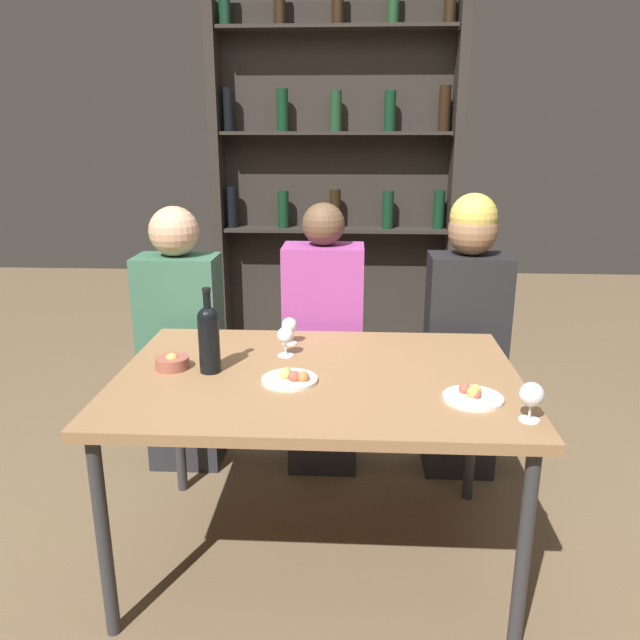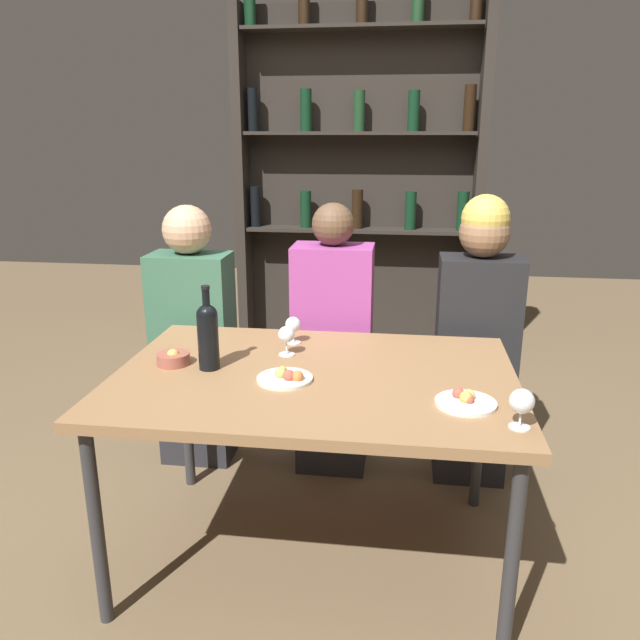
% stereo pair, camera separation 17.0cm
% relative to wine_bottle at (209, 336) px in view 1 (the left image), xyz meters
% --- Properties ---
extents(ground_plane, '(10.00, 10.00, 0.00)m').
position_rel_wine_bottle_xyz_m(ground_plane, '(0.37, -0.00, -0.86)').
color(ground_plane, brown).
extents(dining_table, '(1.38, 0.95, 0.73)m').
position_rel_wine_bottle_xyz_m(dining_table, '(0.37, -0.00, -0.19)').
color(dining_table, olive).
rests_on(dining_table, ground_plane).
extents(wine_rack_wall, '(1.50, 0.21, 2.37)m').
position_rel_wine_bottle_xyz_m(wine_rack_wall, '(0.37, 1.91, 0.35)').
color(wine_rack_wall, '#28231E').
rests_on(wine_rack_wall, ground_plane).
extents(wine_bottle, '(0.07, 0.07, 0.30)m').
position_rel_wine_bottle_xyz_m(wine_bottle, '(0.00, 0.00, 0.00)').
color(wine_bottle, black).
rests_on(wine_bottle, dining_table).
extents(wine_glass_0, '(0.06, 0.06, 0.11)m').
position_rel_wine_bottle_xyz_m(wine_glass_0, '(0.24, 0.17, -0.06)').
color(wine_glass_0, silver).
rests_on(wine_glass_0, dining_table).
extents(wine_glass_1, '(0.06, 0.06, 0.11)m').
position_rel_wine_bottle_xyz_m(wine_glass_1, '(0.24, 0.31, -0.06)').
color(wine_glass_1, silver).
rests_on(wine_glass_1, dining_table).
extents(wine_glass_2, '(0.07, 0.07, 0.12)m').
position_rel_wine_bottle_xyz_m(wine_glass_2, '(1.00, -0.33, -0.05)').
color(wine_glass_2, silver).
rests_on(wine_glass_2, dining_table).
extents(food_plate_0, '(0.19, 0.19, 0.04)m').
position_rel_wine_bottle_xyz_m(food_plate_0, '(0.87, -0.19, -0.12)').
color(food_plate_0, silver).
rests_on(food_plate_0, dining_table).
extents(food_plate_1, '(0.19, 0.19, 0.04)m').
position_rel_wine_bottle_xyz_m(food_plate_1, '(0.29, -0.08, -0.12)').
color(food_plate_1, silver).
rests_on(food_plate_1, dining_table).
extents(snack_bowl, '(0.12, 0.12, 0.06)m').
position_rel_wine_bottle_xyz_m(snack_bowl, '(-0.14, 0.02, -0.11)').
color(snack_bowl, '#995142').
rests_on(snack_bowl, dining_table).
extents(seated_person_left, '(0.36, 0.22, 1.23)m').
position_rel_wine_bottle_xyz_m(seated_person_left, '(-0.29, 0.66, -0.27)').
color(seated_person_left, '#26262B').
rests_on(seated_person_left, ground_plane).
extents(seated_person_center, '(0.35, 0.22, 1.25)m').
position_rel_wine_bottle_xyz_m(seated_person_center, '(0.36, 0.66, -0.27)').
color(seated_person_center, '#26262B').
rests_on(seated_person_center, ground_plane).
extents(seated_person_right, '(0.35, 0.22, 1.29)m').
position_rel_wine_bottle_xyz_m(seated_person_right, '(0.99, 0.66, -0.22)').
color(seated_person_right, '#26262B').
rests_on(seated_person_right, ground_plane).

